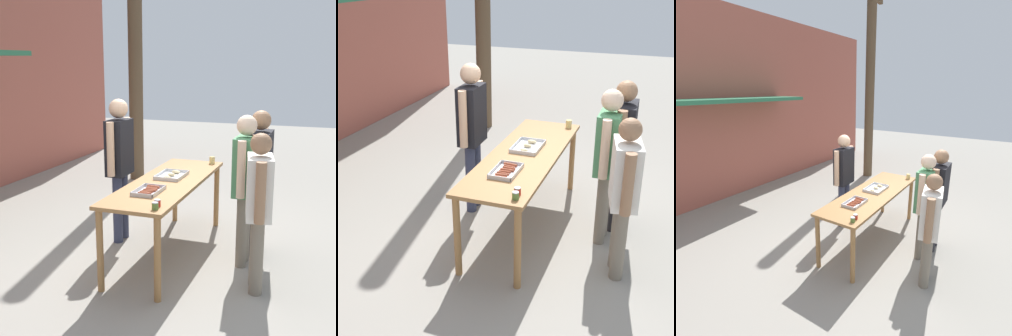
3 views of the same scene
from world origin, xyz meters
TOP-DOWN VIEW (x-y plane):
  - ground_plane at (0.00, 0.00)m, footprint 24.00×24.00m
  - serving_table at (0.00, 0.00)m, footprint 2.41×0.74m
  - food_tray_sausages at (-0.55, 0.02)m, footprint 0.41×0.25m
  - food_tray_buns at (0.19, 0.02)m, footprint 0.45×0.31m
  - condiment_jar_mustard at (-1.07, -0.26)m, footprint 0.06×0.06m
  - condiment_jar_ketchup at (-0.98, -0.25)m, footprint 0.06×0.06m
  - beer_cup at (1.07, -0.25)m, footprint 0.08×0.08m
  - person_server_behind_table at (0.20, 0.72)m, footprint 0.59×0.24m
  - person_customer_holding_hotdog at (-0.56, -1.15)m, footprint 0.63×0.32m
  - person_customer_with_cup at (0.35, -1.00)m, footprint 0.68×0.27m
  - person_customer_waiting_in_line at (0.01, -0.91)m, footprint 0.59×0.23m
  - utility_pole at (3.25, 1.83)m, footprint 1.10×0.27m

SIDE VIEW (x-z plane):
  - ground_plane at x=0.00m, z-range 0.00..0.00m
  - serving_table at x=0.00m, z-range 0.35..1.26m
  - food_tray_sausages at x=-0.55m, z-range 0.90..0.95m
  - food_tray_buns at x=0.19m, z-range 0.90..0.95m
  - condiment_jar_mustard at x=-1.07m, z-range 0.91..0.98m
  - condiment_jar_ketchup at x=-0.98m, z-range 0.91..0.98m
  - person_customer_holding_hotdog at x=-0.56m, z-range 0.14..1.76m
  - beer_cup at x=1.07m, z-range 0.91..1.01m
  - person_customer_with_cup at x=0.35m, z-range 0.16..1.89m
  - person_customer_waiting_in_line at x=0.01m, z-range 0.17..1.88m
  - person_server_behind_table at x=0.20m, z-range 0.19..2.02m
  - utility_pole at x=3.25m, z-range 0.06..5.70m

